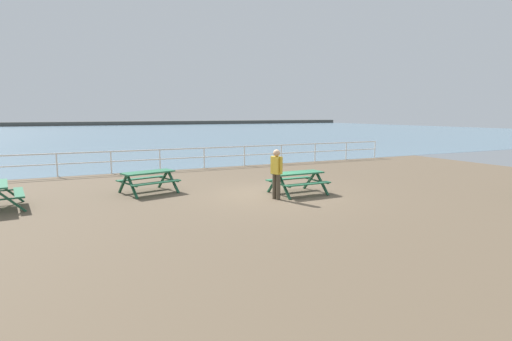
% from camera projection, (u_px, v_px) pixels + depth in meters
% --- Properties ---
extents(ground_plane, '(30.00, 24.00, 0.20)m').
position_uv_depth(ground_plane, '(274.00, 197.00, 14.17)').
color(ground_plane, brown).
extents(sea_band, '(142.00, 90.00, 0.01)m').
position_uv_depth(sea_band, '(110.00, 132.00, 61.23)').
color(sea_band, slate).
rests_on(sea_band, ground).
extents(distant_shoreline, '(142.00, 6.00, 1.80)m').
position_uv_depth(distant_shoreline, '(91.00, 125.00, 99.61)').
color(distant_shoreline, '#4C4C47').
rests_on(distant_shoreline, ground).
extents(seaward_railing, '(23.07, 0.07, 1.08)m').
position_uv_depth(seaward_railing, '(204.00, 154.00, 20.96)').
color(seaward_railing, white).
rests_on(seaward_railing, ground).
extents(picnic_table_near_left, '(1.84, 1.59, 0.80)m').
position_uv_depth(picnic_table_near_left, '(298.00, 177.00, 14.23)').
color(picnic_table_near_left, '#286B47').
rests_on(picnic_table_near_left, ground).
extents(picnic_table_mid_centre, '(2.13, 1.92, 0.80)m').
position_uv_depth(picnic_table_mid_centre, '(148.00, 177.00, 14.38)').
color(picnic_table_mid_centre, '#286B47').
rests_on(picnic_table_mid_centre, ground).
extents(visitor, '(0.31, 0.51, 1.66)m').
position_uv_depth(visitor, '(276.00, 171.00, 13.26)').
color(visitor, '#4C4233').
rests_on(visitor, ground).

